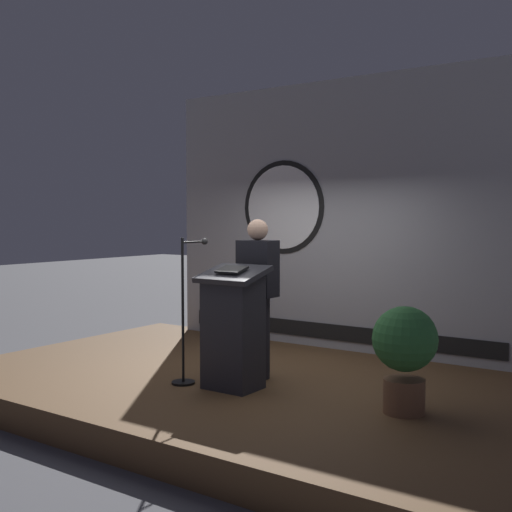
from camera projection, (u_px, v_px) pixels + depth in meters
ground_plane at (251, 405)px, 6.78m from camera, size 40.00×40.00×0.00m
stage_platform at (251, 391)px, 6.77m from camera, size 6.40×4.00×0.30m
banner_display at (332, 216)px, 8.19m from camera, size 4.89×0.12×3.44m
podium at (233, 329)px, 6.28m from camera, size 0.64×0.50×1.23m
speaker_person at (258, 297)px, 6.68m from camera, size 0.40×0.26×1.68m
microphone_stand at (186, 332)px, 6.50m from camera, size 0.24×0.51×1.49m
potted_plant at (405, 349)px, 5.49m from camera, size 0.57×0.57×0.93m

